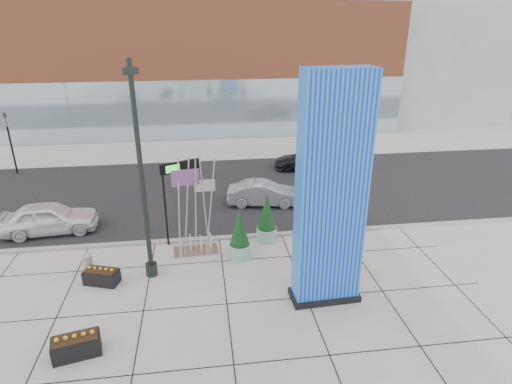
{
  "coord_description": "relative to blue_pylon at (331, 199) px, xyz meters",
  "views": [
    {
      "loc": [
        0.34,
        -13.99,
        9.79
      ],
      "look_at": [
        2.48,
        2.0,
        3.16
      ],
      "focal_mm": 30.0,
      "sensor_mm": 36.0,
      "label": 1
    }
  ],
  "objects": [
    {
      "name": "public_art_sculpture",
      "position": [
        -4.74,
        4.07,
        -2.88
      ],
      "size": [
        2.03,
        1.13,
        4.45
      ],
      "rotation": [
        0.0,
        0.0,
        0.08
      ],
      "color": "#BBBFC1",
      "rests_on": "ground"
    },
    {
      "name": "tower_podium",
      "position": [
        -3.65,
        28.08,
        1.45
      ],
      "size": [
        34.0,
        10.0,
        11.0
      ],
      "primitive_type": "cube",
      "color": "#9A482C",
      "rests_on": "ground"
    },
    {
      "name": "round_planter_west",
      "position": [
        -2.85,
        3.32,
        -2.94
      ],
      "size": [
        0.94,
        0.94,
        2.34
      ],
      "color": "#84B2AD",
      "rests_on": "ground"
    },
    {
      "name": "car_silver_mid",
      "position": [
        -0.97,
        8.8,
        -3.39
      ],
      "size": [
        4.18,
        1.98,
        1.32
      ],
      "primitive_type": "imported",
      "rotation": [
        0.0,
        0.0,
        1.42
      ],
      "color": "#919398",
      "rests_on": "ground"
    },
    {
      "name": "building_grey_parking",
      "position": [
        21.35,
        33.08,
        4.95
      ],
      "size": [
        20.0,
        18.0,
        18.0
      ],
      "primitive_type": "cube",
      "color": "slate",
      "rests_on": "ground"
    },
    {
      "name": "lamp_post",
      "position": [
        -6.55,
        2.42,
        -0.56
      ],
      "size": [
        0.58,
        0.47,
        8.52
      ],
      "rotation": [
        0.0,
        0.0,
        0.37
      ],
      "color": "black",
      "rests_on": "ground"
    },
    {
      "name": "box_planter_south",
      "position": [
        -8.45,
        -1.83,
        -3.69
      ],
      "size": [
        1.56,
        1.03,
        0.79
      ],
      "rotation": [
        0.0,
        0.0,
        0.23
      ],
      "color": "black",
      "rests_on": "ground"
    },
    {
      "name": "traffic_signal",
      "position": [
        -16.65,
        16.08,
        -1.75
      ],
      "size": [
        0.15,
        0.18,
        4.1
      ],
      "color": "black",
      "rests_on": "ground"
    },
    {
      "name": "car_white_west",
      "position": [
        -11.76,
        6.88,
        -3.29
      ],
      "size": [
        4.62,
        2.24,
        1.52
      ],
      "primitive_type": "imported",
      "rotation": [
        0.0,
        0.0,
        1.67
      ],
      "color": "white",
      "rests_on": "ground"
    },
    {
      "name": "curb_edge",
      "position": [
        -4.65,
        5.08,
        -3.99
      ],
      "size": [
        80.0,
        0.3,
        0.12
      ],
      "primitive_type": "cube",
      "color": "gray",
      "rests_on": "ground"
    },
    {
      "name": "round_planter_east",
      "position": [
        1.35,
        4.68,
        -2.87
      ],
      "size": [
        1.0,
        1.0,
        2.5
      ],
      "color": "#84B2AD",
      "rests_on": "ground"
    },
    {
      "name": "car_dark_east",
      "position": [
        2.96,
        14.41,
        -3.39
      ],
      "size": [
        4.76,
        2.36,
        1.33
      ],
      "primitive_type": "imported",
      "rotation": [
        0.0,
        0.0,
        -1.68
      ],
      "color": "black",
      "rests_on": "ground"
    },
    {
      "name": "round_planter_mid",
      "position": [
        -1.45,
        4.68,
        -2.94
      ],
      "size": [
        0.94,
        0.94,
        2.35
      ],
      "color": "#84B2AD",
      "rests_on": "ground"
    },
    {
      "name": "box_planter_north",
      "position": [
        -8.45,
        2.08,
        -3.72
      ],
      "size": [
        1.46,
        1.04,
        0.73
      ],
      "rotation": [
        0.0,
        0.0,
        -0.32
      ],
      "color": "black",
      "rests_on": "ground"
    },
    {
      "name": "blue_pylon",
      "position": [
        0.0,
        0.0,
        0.0
      ],
      "size": [
        2.57,
        1.25,
        8.38
      ],
      "rotation": [
        0.0,
        0.0,
        0.05
      ],
      "color": "#0D2FCD",
      "rests_on": "ground"
    },
    {
      "name": "concrete_bollard",
      "position": [
        -9.17,
        3.08,
        -3.68
      ],
      "size": [
        0.38,
        0.38,
        0.74
      ],
      "primitive_type": "cylinder",
      "color": "gray",
      "rests_on": "ground"
    },
    {
      "name": "tower_glass_front",
      "position": [
        -3.65,
        23.28,
        -1.55
      ],
      "size": [
        34.0,
        0.6,
        5.0
      ],
      "primitive_type": "cube",
      "color": "#8CA5B2",
      "rests_on": "ground"
    },
    {
      "name": "street_asphalt",
      "position": [
        -4.65,
        11.08,
        -4.04
      ],
      "size": [
        80.0,
        12.0,
        0.02
      ],
      "primitive_type": "cube",
      "color": "black",
      "rests_on": "ground"
    },
    {
      "name": "overhead_street_sign",
      "position": [
        -5.36,
        4.87,
        -0.71
      ],
      "size": [
        1.74,
        0.92,
        3.89
      ],
      "rotation": [
        0.0,
        0.0,
        0.43
      ],
      "color": "black",
      "rests_on": "ground"
    },
    {
      "name": "ground",
      "position": [
        -4.65,
        1.08,
        -4.05
      ],
      "size": [
        160.0,
        160.0,
        0.0
      ],
      "primitive_type": "plane",
      "color": "#9E9991",
      "rests_on": "ground"
    }
  ]
}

